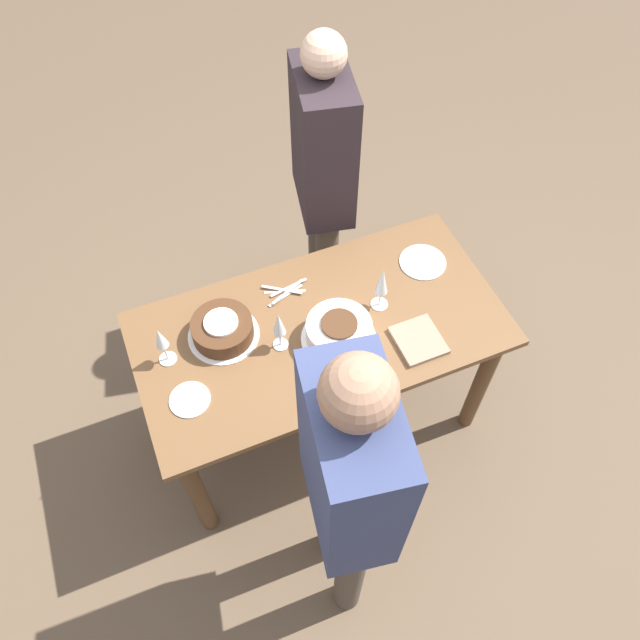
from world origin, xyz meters
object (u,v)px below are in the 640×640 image
wine_glass_extra (382,283)px  person_watching (349,485)px  person_cutting (323,169)px  cake_center_white (339,332)px  wine_glass_near (279,325)px  cake_front_chocolate (222,329)px  wine_glass_far (161,340)px

wine_glass_extra → person_watching: 0.85m
wine_glass_extra → person_cutting: bearing=-92.1°
cake_center_white → person_watching: person_watching is taller
cake_center_white → person_cutting: (-0.24, -0.73, 0.13)m
cake_center_white → wine_glass_extra: wine_glass_extra is taller
wine_glass_near → person_cutting: person_cutting is taller
cake_front_chocolate → wine_glass_far: 0.25m
wine_glass_extra → person_cutting: size_ratio=0.14×
cake_center_white → person_watching: bearing=68.6°
wine_glass_far → wine_glass_extra: size_ratio=0.90×
cake_front_chocolate → wine_glass_near: (-0.19, 0.13, 0.09)m
cake_front_chocolate → person_cutting: size_ratio=0.18×
wine_glass_far → wine_glass_extra: bearing=175.1°
cake_center_white → wine_glass_near: 0.24m
wine_glass_extra → wine_glass_far: bearing=-4.9°
cake_center_white → cake_front_chocolate: size_ratio=1.05×
wine_glass_far → cake_front_chocolate: bearing=-174.2°
wine_glass_near → wine_glass_extra: size_ratio=0.93×
wine_glass_far → wine_glass_extra: wine_glass_extra is taller
wine_glass_near → wine_glass_far: wine_glass_near is taller
cake_center_white → wine_glass_extra: bearing=-157.7°
wine_glass_near → wine_glass_far: bearing=-13.8°
wine_glass_near → wine_glass_extra: 0.44m
wine_glass_near → wine_glass_extra: wine_glass_extra is taller
wine_glass_far → person_cutting: person_cutting is taller
cake_front_chocolate → wine_glass_near: bearing=146.4°
person_watching → person_cutting: bearing=-10.1°
cake_front_chocolate → person_watching: bearing=101.3°
cake_center_white → wine_glass_far: wine_glass_far is taller
wine_glass_far → person_cutting: size_ratio=0.12×
wine_glass_extra → person_cutting: (-0.02, -0.64, 0.04)m
person_cutting → cake_front_chocolate: bearing=-37.7°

